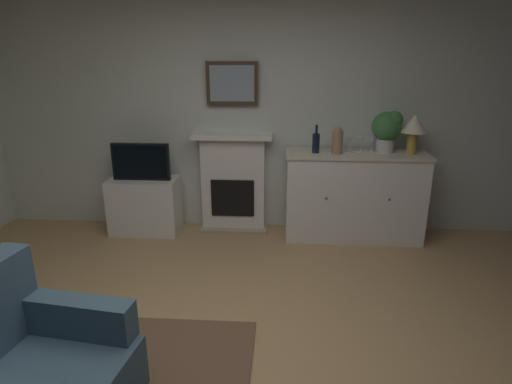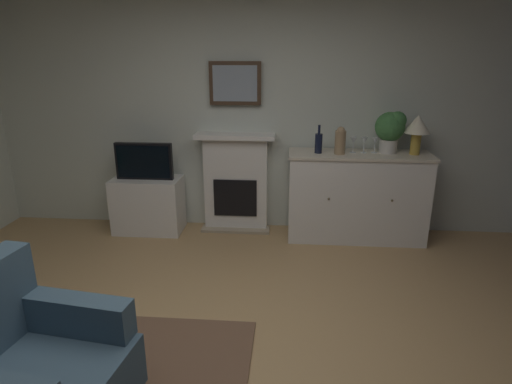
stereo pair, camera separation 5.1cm
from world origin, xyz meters
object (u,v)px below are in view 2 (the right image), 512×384
Objects in this scene: tv_cabinet at (148,205)px; tv_set at (144,161)px; sideboard_cabinet at (357,197)px; wine_glass_center at (364,141)px; potted_plant_small at (391,128)px; fireplace_unit at (236,182)px; wine_glass_right at (375,141)px; framed_picture at (235,83)px; vase_decorative at (340,141)px; table_lamp at (417,127)px; armchair at (25,373)px; wine_bottle at (319,143)px; wine_glass_left at (354,141)px.

tv_set is at bearing -90.00° from tv_cabinet.
sideboard_cabinet is 0.60m from wine_glass_center.
wine_glass_center is 0.29m from potted_plant_small.
wine_glass_center reaches higher than fireplace_unit.
tv_set is (-2.44, -0.05, -0.25)m from wine_glass_right.
potted_plant_small is at bearing -4.67° from fireplace_unit.
tv_cabinet is at bearing -179.60° from wine_glass_center.
vase_decorative is (1.10, -0.27, -0.54)m from framed_picture.
table_lamp is 0.43× the size of armchair.
wine_bottle is 0.47× the size of tv_set.
wine_glass_center and wine_glass_right have the same top height.
framed_picture is 3.33× the size of wine_glass_left.
wine_glass_left is 0.22× the size of tv_cabinet.
table_lamp reaches higher than sideboard_cabinet.
potted_plant_small is at bearing 10.55° from vase_decorative.
armchair is (-1.97, -2.73, -0.69)m from wine_glass_left.
framed_picture is 1.76m from sideboard_cabinet.
tv_cabinet is (-1.86, 0.04, -0.74)m from wine_bottle.
potted_plant_small is at bearing 1.18° from tv_set.
tv_set is (-0.97, -0.23, -0.81)m from framed_picture.
vase_decorative is at bearing -162.24° from wine_glass_center.
wine_glass_left is 1.00× the size of wine_glass_center.
framed_picture reaches higher than armchair.
framed_picture reaches higher than tv_cabinet.
table_lamp is 0.43m from wine_glass_right.
wine_glass_right is at bearing 14.55° from sideboard_cabinet.
wine_glass_center is 0.22× the size of tv_cabinet.
framed_picture is at bearing 90.00° from fireplace_unit.
potted_plant_small reaches higher than tv_cabinet.
tv_cabinet is at bearing -179.45° from wine_glass_right.
wine_glass_center is 0.11m from wine_glass_right.
framed_picture reaches higher than wine_glass_left.
vase_decorative is 2.09m from tv_set.
tv_set is at bearing 95.41° from armchair.
wine_glass_center is at bearing 6.32° from wine_bottle.
tv_set is (-2.08, 0.04, -0.27)m from vase_decorative.
tv_set is at bearing -166.69° from framed_picture.
framed_picture reaches higher than wine_glass_right.
potted_plant_small reaches higher than armchair.
tv_set is at bearing -179.83° from table_lamp.
armchair is at bearing -84.63° from tv_cabinet.
table_lamp is 0.77m from vase_decorative.
armchair is at bearing -127.01° from sideboard_cabinet.
framed_picture is 1.38m from wine_glass_left.
wine_glass_center is (0.11, 0.01, 0.00)m from wine_glass_left.
armchair is (-2.58, -2.70, -0.84)m from table_lamp.
framed_picture reaches higher than vase_decorative.
tv_cabinet is (-2.22, -0.01, -0.76)m from wine_glass_left.
framed_picture is 1.65m from tv_cabinet.
wine_glass_center is 3.50m from armchair.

